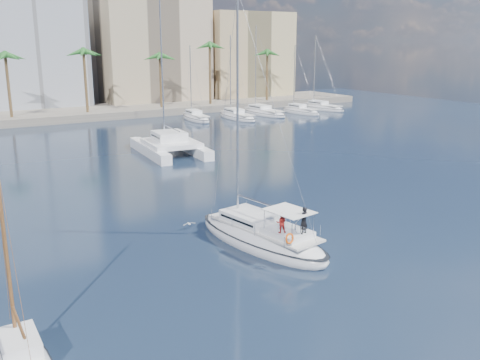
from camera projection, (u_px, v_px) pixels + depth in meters
ground at (244, 227)px, 36.67m from camera, size 160.00×160.00×0.00m
quay at (47, 115)px, 86.94m from camera, size 120.00×14.00×1.20m
building_beige at (150, 53)px, 103.06m from camera, size 20.00×14.00×20.00m
building_tan_right at (244, 57)px, 111.72m from camera, size 18.00×12.00×18.00m
palm_centre at (47, 55)px, 81.18m from camera, size 3.60×3.60×12.30m
palm_right at (238, 52)px, 98.28m from camera, size 3.60×3.60×12.30m
main_sloop at (261, 237)px, 33.38m from camera, size 5.14×11.24×16.08m
catamaran at (170, 144)px, 60.10m from camera, size 6.91×12.26×17.22m
seagull at (189, 224)px, 36.15m from camera, size 0.93×0.40×0.17m
moored_yacht_a at (196, 120)px, 85.57m from camera, size 3.37×9.52×11.90m
moored_yacht_b at (237, 119)px, 87.19m from camera, size 3.32×10.83×13.72m
moored_yacht_c at (263, 115)px, 92.11m from camera, size 3.98×12.33×15.54m
moored_yacht_d at (301, 113)px, 93.73m from camera, size 3.52×9.55×11.90m
moored_yacht_e at (322, 110)px, 98.65m from camera, size 4.61×11.11×13.72m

